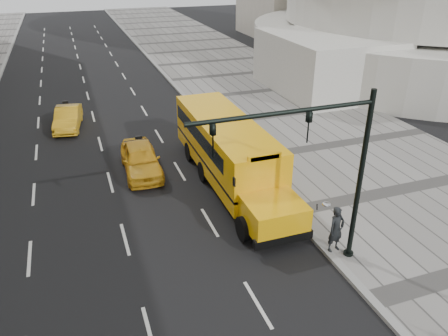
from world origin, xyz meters
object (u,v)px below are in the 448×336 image
object	(u,v)px
taxi_far	(68,118)
traffic_signal	(326,164)
school_bus	(227,147)
taxi_near	(141,159)
pedestrian	(336,229)

from	to	relation	value
taxi_far	traffic_signal	xyz separation A→B (m)	(7.79, -17.21, 3.42)
taxi_far	school_bus	bearing A→B (deg)	-46.29
taxi_near	traffic_signal	world-z (taller)	traffic_signal
traffic_signal	school_bus	bearing A→B (deg)	95.46
taxi_near	taxi_far	world-z (taller)	taxi_near
pedestrian	traffic_signal	xyz separation A→B (m)	(-1.05, -0.43, 3.03)
school_bus	traffic_signal	world-z (taller)	traffic_signal
school_bus	pedestrian	size ratio (longest dim) A/B	6.36
school_bus	pedestrian	bearing A→B (deg)	-75.66
taxi_near	pedestrian	world-z (taller)	pedestrian
pedestrian	traffic_signal	bearing A→B (deg)	-168.02
traffic_signal	taxi_near	bearing A→B (deg)	115.66
taxi_near	pedestrian	size ratio (longest dim) A/B	2.43
taxi_far	traffic_signal	size ratio (longest dim) A/B	0.63
traffic_signal	pedestrian	bearing A→B (deg)	22.10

